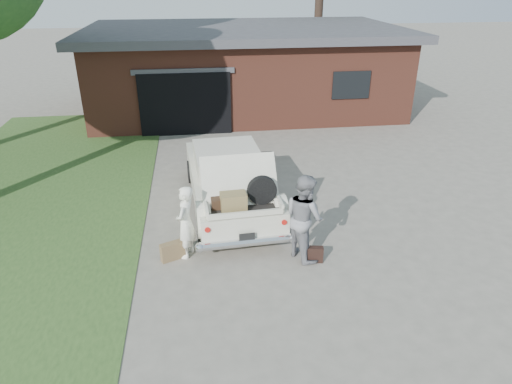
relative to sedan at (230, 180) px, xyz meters
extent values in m
plane|color=gray|center=(0.44, -2.15, -0.72)|extent=(90.00, 90.00, 0.00)
cube|color=#2D4C1E|center=(-5.06, 0.85, -0.71)|extent=(6.00, 16.00, 0.02)
cube|color=brown|center=(1.44, 9.35, 0.78)|extent=(12.00, 7.00, 3.00)
cube|color=#4C4C51|center=(1.44, 9.35, 2.43)|extent=(12.80, 7.80, 0.30)
cube|color=black|center=(-1.06, 5.90, 0.38)|extent=(3.20, 0.30, 2.20)
cube|color=#4C4C51|center=(-1.06, 5.83, 1.53)|extent=(3.50, 0.12, 0.18)
cube|color=black|center=(4.94, 5.83, 0.88)|extent=(1.40, 0.08, 1.00)
cylinder|color=#38281E|center=(6.05, 15.01, 2.17)|extent=(0.44, 0.44, 5.77)
cube|color=silver|center=(0.00, 0.05, -0.12)|extent=(2.08, 4.83, 0.62)
cube|color=beige|center=(-0.02, 0.33, 0.42)|extent=(1.67, 1.98, 0.49)
cube|color=black|center=(-0.07, 1.23, 0.40)|extent=(1.47, 0.16, 0.42)
cube|color=black|center=(0.03, -0.56, 0.40)|extent=(1.47, 0.16, 0.42)
cylinder|color=black|center=(-0.74, -1.61, -0.40)|extent=(0.25, 0.64, 0.62)
cylinder|color=black|center=(0.93, -1.50, -0.40)|extent=(0.25, 0.64, 0.62)
cylinder|color=black|center=(-0.93, 1.61, -0.40)|extent=(0.25, 0.64, 0.62)
cylinder|color=black|center=(0.73, 1.71, -0.40)|extent=(0.25, 0.64, 0.62)
cylinder|color=silver|center=(0.14, -2.36, -0.34)|extent=(1.95, 0.29, 0.17)
cylinder|color=#A5140F|center=(-0.64, -2.34, 0.02)|extent=(0.12, 0.10, 0.11)
cylinder|color=#A5140F|center=(0.91, -2.24, 0.02)|extent=(0.12, 0.10, 0.11)
cube|color=black|center=(0.14, -2.38, -0.20)|extent=(0.32, 0.04, 0.16)
cube|color=black|center=(0.11, -1.74, 0.20)|extent=(1.53, 1.13, 0.04)
cube|color=silver|center=(-0.65, -1.79, 0.30)|extent=(0.12, 1.04, 0.17)
cube|color=silver|center=(0.86, -1.70, 0.30)|extent=(0.12, 1.04, 0.17)
cube|color=silver|center=(0.14, -2.26, 0.26)|extent=(1.51, 0.15, 0.11)
cube|color=silver|center=(0.09, -1.52, 0.67)|extent=(1.63, 0.73, 0.93)
cube|color=#3C281A|center=(-0.19, -1.73, 0.33)|extent=(0.69, 0.47, 0.22)
cube|color=olive|center=(-0.08, -1.96, 0.40)|extent=(0.54, 0.37, 0.36)
cube|color=black|center=(0.16, -1.54, 0.32)|extent=(0.63, 0.44, 0.19)
cylinder|color=black|center=(0.53, -1.77, 0.52)|extent=(0.62, 0.19, 0.61)
imported|color=white|center=(-1.06, -2.07, 0.06)|extent=(0.54, 0.66, 1.55)
imported|color=gray|center=(1.29, -2.41, 0.19)|extent=(0.97, 1.08, 1.81)
cube|color=olive|center=(-1.35, -2.18, -0.52)|extent=(0.52, 0.34, 0.39)
cube|color=black|center=(1.43, -2.65, -0.55)|extent=(0.45, 0.21, 0.34)
camera|label=1|loc=(-0.74, -10.14, 4.57)|focal=32.00mm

